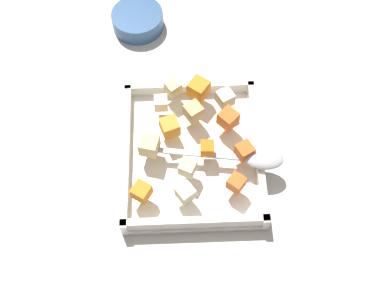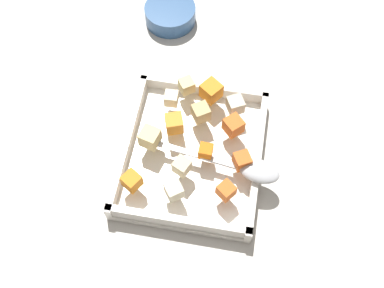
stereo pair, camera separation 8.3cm
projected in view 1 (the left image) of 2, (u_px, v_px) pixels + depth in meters
name	position (u px, v px, depth m)	size (l,w,h in m)	color
ground_plane	(201.00, 158.00, 0.88)	(4.00, 4.00, 0.00)	beige
baking_dish	(192.00, 154.00, 0.87)	(0.29, 0.25, 0.04)	white
carrot_chunk_near_spoon	(236.00, 183.00, 0.80)	(0.03, 0.03, 0.03)	orange
carrot_chunk_near_left	(228.00, 119.00, 0.85)	(0.03, 0.03, 0.03)	orange
carrot_chunk_corner_ne	(207.00, 148.00, 0.83)	(0.02, 0.02, 0.02)	orange
carrot_chunk_far_left	(141.00, 192.00, 0.79)	(0.03, 0.03, 0.03)	orange
carrot_chunk_heap_side	(197.00, 89.00, 0.88)	(0.03, 0.03, 0.03)	orange
carrot_chunk_far_right	(170.00, 127.00, 0.85)	(0.03, 0.03, 0.03)	orange
carrot_chunk_corner_sw	(245.00, 151.00, 0.82)	(0.03, 0.03, 0.03)	orange
potato_chunk_under_handle	(188.00, 168.00, 0.81)	(0.03, 0.03, 0.03)	beige
potato_chunk_heap_top	(173.00, 88.00, 0.89)	(0.03, 0.03, 0.03)	#E0CC89
potato_chunk_rim_edge	(149.00, 145.00, 0.83)	(0.03, 0.03, 0.03)	#E0CC89
potato_chunk_near_right	(186.00, 193.00, 0.79)	(0.03, 0.03, 0.03)	beige
potato_chunk_mid_left	(193.00, 111.00, 0.86)	(0.03, 0.03, 0.03)	tan
potato_chunk_corner_se	(161.00, 103.00, 0.87)	(0.02, 0.02, 0.02)	beige
parsnip_chunk_mid_right	(225.00, 98.00, 0.88)	(0.03, 0.03, 0.03)	beige
serving_spoon	(255.00, 157.00, 0.82)	(0.06, 0.24, 0.02)	silver
small_prep_bowl	(138.00, 20.00, 1.02)	(0.11, 0.11, 0.04)	#33598C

